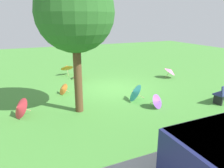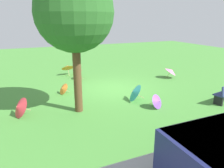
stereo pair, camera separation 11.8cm
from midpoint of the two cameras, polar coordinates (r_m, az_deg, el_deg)
ground at (r=11.64m, az=0.61°, el=-1.38°), size 40.00×40.00×0.00m
shade_tree at (r=8.32m, az=-9.52°, el=17.96°), size 2.92×2.92×5.33m
parasol_pink_0 at (r=14.23m, az=15.65°, el=3.38°), size 1.05×1.06×0.75m
parasol_teal_0 at (r=9.94m, az=6.11°, el=-2.20°), size 0.91×1.02×0.83m
parasol_purple_0 at (r=9.31m, az=12.49°, el=-4.53°), size 0.75×0.70×0.63m
parasol_orange_0 at (r=14.74m, az=-11.48°, el=4.45°), size 0.87×0.84×0.85m
parasol_red_0 at (r=13.70m, az=-8.94°, el=2.92°), size 0.96×1.01×0.71m
parasol_orange_1 at (r=11.08m, az=-12.61°, el=-1.21°), size 0.63×0.70×0.57m
parasol_red_1 at (r=9.00m, az=-23.13°, el=-5.71°), size 0.83×0.97×0.81m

